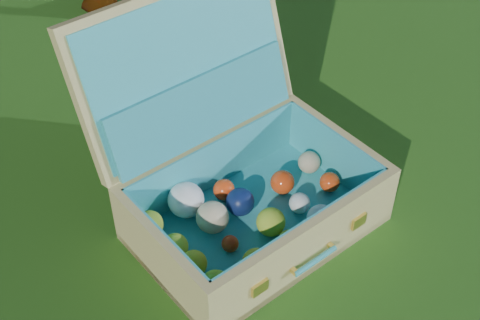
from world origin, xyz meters
name	(u,v)px	position (x,y,z in m)	size (l,w,h in m)	color
ground	(176,234)	(0.00, 0.00, 0.00)	(60.00, 60.00, 0.00)	#215114
suitcase	(230,166)	(0.15, 0.00, 0.15)	(0.62, 0.59, 0.52)	#CEBA6F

